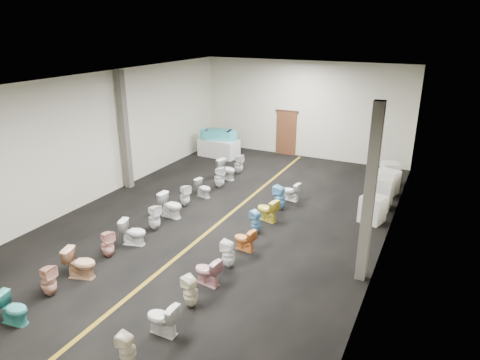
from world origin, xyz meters
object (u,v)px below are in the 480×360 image
at_px(toilet_left_0, 13,309).
at_px(toilet_right_2, 191,292).
at_px(toilet_right_8, 280,198).
at_px(appliance_crate_a, 372,209).
at_px(toilet_left_6, 171,205).
at_px(toilet_left_11, 239,164).
at_px(toilet_left_2, 81,263).
at_px(toilet_right_6, 256,222).
at_px(appliance_crate_d, 390,174).
at_px(appliance_crate_b, 380,192).
at_px(toilet_right_4, 228,254).
at_px(toilet_right_0, 127,350).
at_px(toilet_left_9, 219,177).
at_px(toilet_right_7, 267,210).
at_px(toilet_right_9, 291,191).
at_px(toilet_left_7, 185,195).
at_px(bathtub, 219,135).
at_px(display_table, 219,148).
at_px(toilet_left_8, 203,188).
at_px(toilet_right_1, 162,319).
at_px(toilet_left_3, 107,244).
at_px(toilet_left_4, 133,232).
at_px(toilet_left_1, 48,281).
at_px(appliance_crate_c, 385,182).
at_px(toilet_right_3, 207,271).
at_px(toilet_left_5, 154,217).
at_px(toilet_left_10, 227,170).

bearing_deg(toilet_left_0, toilet_right_2, -62.37).
bearing_deg(toilet_right_8, appliance_crate_a, 108.86).
relative_size(toilet_left_6, toilet_left_11, 0.99).
bearing_deg(toilet_left_2, toilet_right_2, -102.54).
relative_size(appliance_crate_a, toilet_right_2, 1.17).
bearing_deg(toilet_right_6, appliance_crate_d, 175.70).
xyz_separation_m(appliance_crate_b, toilet_right_4, (-2.90, -5.80, -0.18)).
distance_m(toilet_left_0, toilet_right_0, 2.99).
bearing_deg(toilet_right_0, toilet_left_9, -165.96).
bearing_deg(appliance_crate_b, toilet_left_0, -121.31).
bearing_deg(toilet_right_8, toilet_right_4, 13.24).
xyz_separation_m(toilet_right_0, toilet_right_2, (0.10, 2.04, 0.03)).
distance_m(toilet_right_7, toilet_right_9, 1.96).
distance_m(appliance_crate_d, toilet_left_7, 8.19).
bearing_deg(bathtub, display_table, 0.00).
relative_size(toilet_left_0, toilet_left_8, 1.07).
height_order(toilet_right_1, toilet_right_8, toilet_right_8).
relative_size(toilet_left_3, toilet_right_9, 1.14).
relative_size(appliance_crate_b, toilet_right_7, 1.47).
xyz_separation_m(toilet_left_4, toilet_left_9, (0.04, 5.11, 0.05)).
relative_size(toilet_left_7, toilet_right_0, 1.12).
bearing_deg(toilet_right_7, toilet_left_1, -12.57).
xyz_separation_m(appliance_crate_c, toilet_left_11, (-5.99, -0.35, -0.04)).
relative_size(appliance_crate_d, toilet_left_2, 1.12).
relative_size(appliance_crate_a, toilet_left_2, 1.10).
xyz_separation_m(bathtub, toilet_left_11, (1.99, -1.84, -0.65)).
height_order(toilet_left_0, toilet_right_3, toilet_right_3).
height_order(toilet_left_1, toilet_right_0, toilet_left_1).
distance_m(toilet_left_3, toilet_left_7, 3.89).
xyz_separation_m(display_table, toilet_left_5, (1.99, -7.76, -0.01)).
relative_size(toilet_left_10, toilet_right_1, 1.11).
relative_size(toilet_left_2, toilet_left_3, 1.03).
height_order(toilet_left_2, toilet_left_4, toilet_left_2).
xyz_separation_m(bathtub, toilet_left_3, (1.85, -9.68, -0.68)).
distance_m(toilet_left_3, toilet_right_2, 3.35).
bearing_deg(toilet_right_2, toilet_right_8, -159.18).
height_order(toilet_left_10, toilet_right_9, toilet_left_10).
xyz_separation_m(toilet_right_4, toilet_right_9, (-0.07, 5.03, -0.04)).
relative_size(bathtub, toilet_left_7, 2.36).
bearing_deg(toilet_left_8, toilet_left_3, -169.26).
height_order(toilet_right_6, toilet_right_7, toilet_right_7).
height_order(toilet_left_4, toilet_left_11, toilet_left_11).
distance_m(appliance_crate_b, toilet_left_9, 5.97).
bearing_deg(toilet_left_3, appliance_crate_d, -18.26).
xyz_separation_m(toilet_left_0, toilet_left_5, (-0.00, 4.95, 0.05)).
relative_size(toilet_left_7, toilet_left_11, 0.94).
height_order(toilet_left_9, toilet_left_11, toilet_left_9).
bearing_deg(toilet_left_5, toilet_right_8, -29.94).
xyz_separation_m(appliance_crate_d, toilet_left_7, (-6.14, -5.41, -0.06)).
bearing_deg(toilet_left_2, toilet_left_3, -10.78).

